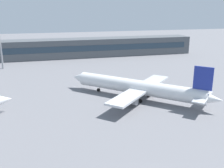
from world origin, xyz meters
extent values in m
plane|color=slate|center=(0.00, 40.00, 0.00)|extent=(400.00, 400.00, 0.00)
cube|color=#4C5156|center=(0.00, 101.86, 4.50)|extent=(126.33, 12.00, 9.00)
cube|color=#263847|center=(0.00, 95.81, 4.95)|extent=(120.02, 0.16, 2.80)
cone|color=white|center=(-23.27, 33.83, 3.01)|extent=(4.53, 4.15, 3.30)
cylinder|color=silver|center=(10.48, 34.27, 3.32)|extent=(28.02, 28.53, 3.82)
cone|color=silver|center=(-3.37, 48.43, 3.32)|extent=(5.53, 5.54, 3.63)
cone|color=silver|center=(24.19, 20.25, 3.32)|extent=(4.58, 4.60, 2.67)
cube|color=navy|center=(22.07, 22.42, 7.99)|extent=(3.35, 3.41, 5.53)
cube|color=silver|center=(22.28, 22.20, 3.52)|extent=(9.15, 9.04, 0.24)
cube|color=silver|center=(11.18, 33.55, 3.01)|extent=(24.92, 24.52, 0.50)
cylinder|color=gray|center=(15.49, 37.77, 1.60)|extent=(3.68, 3.70, 2.01)
cylinder|color=gray|center=(6.87, 29.34, 1.60)|extent=(3.68, 3.70, 2.01)
cylinder|color=black|center=(1.63, 43.32, 0.50)|extent=(0.99, 1.00, 1.00)
cylinder|color=black|center=(13.75, 34.66, 0.50)|extent=(0.99, 1.00, 1.00)
cylinder|color=black|center=(10.02, 31.01, 0.50)|extent=(0.99, 1.00, 1.00)
camera|label=1|loc=(-14.08, -28.81, 23.81)|focal=42.06mm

